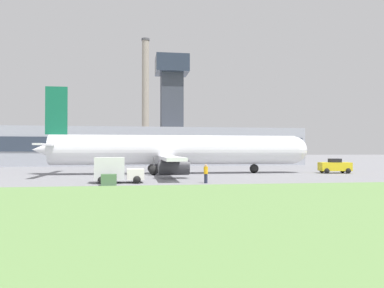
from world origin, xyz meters
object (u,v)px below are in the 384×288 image
baggage_truck (116,170)px  ground_crew_person (206,173)px  airplane (174,150)px  pushback_tug (335,167)px

baggage_truck → ground_crew_person: baggage_truck is taller
airplane → baggage_truck: airplane is taller
airplane → pushback_tug: 21.26m
airplane → ground_crew_person: size_ratio=20.33×
baggage_truck → ground_crew_person: size_ratio=2.58×
pushback_tug → airplane: bearing=174.9°
airplane → pushback_tug: bearing=-5.1°
baggage_truck → airplane: bearing=62.5°
airplane → pushback_tug: (21.07, -1.87, -2.13)m
airplane → ground_crew_person: airplane is taller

